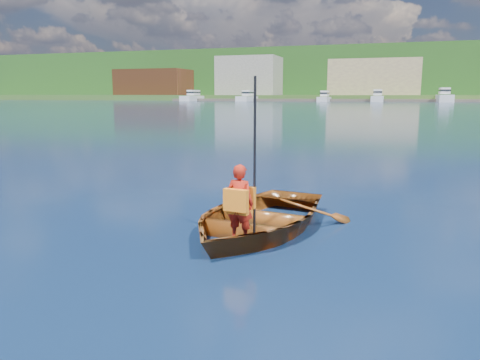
% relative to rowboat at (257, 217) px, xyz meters
% --- Properties ---
extents(ground, '(600.00, 600.00, 0.00)m').
position_rel_rowboat_xyz_m(ground, '(0.72, -0.25, -0.21)').
color(ground, '#102B46').
rests_on(ground, ground).
extents(rowboat, '(2.98, 3.80, 0.71)m').
position_rel_rowboat_xyz_m(rowboat, '(0.00, 0.00, 0.00)').
color(rowboat, brown).
rests_on(rowboat, ground).
extents(child_paddler, '(0.43, 0.38, 2.24)m').
position_rel_rowboat_xyz_m(child_paddler, '(0.01, -0.91, 0.45)').
color(child_paddler, '#B52012').
rests_on(child_paddler, ground).
extents(shoreline, '(400.00, 140.00, 22.00)m').
position_rel_rowboat_xyz_m(shoreline, '(0.72, 236.36, 10.11)').
color(shoreline, '#375C29').
rests_on(shoreline, ground).
extents(dock, '(160.03, 10.74, 0.80)m').
position_rel_rowboat_xyz_m(dock, '(9.32, 147.75, 0.19)').
color(dock, brown).
rests_on(dock, ground).
extents(waterfront_buildings, '(202.00, 16.00, 14.00)m').
position_rel_rowboat_xyz_m(waterfront_buildings, '(-7.02, 164.75, 7.54)').
color(waterfront_buildings, brown).
rests_on(waterfront_buildings, ground).
extents(marina_yachts, '(148.88, 13.76, 4.40)m').
position_rel_rowboat_xyz_m(marina_yachts, '(9.97, 143.09, 1.18)').
color(marina_yachts, silver).
rests_on(marina_yachts, ground).
extents(hillside_trees, '(248.65, 88.27, 26.74)m').
position_rel_rowboat_xyz_m(hillside_trees, '(24.26, 235.55, 17.91)').
color(hillside_trees, '#382314').
rests_on(hillside_trees, ground).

